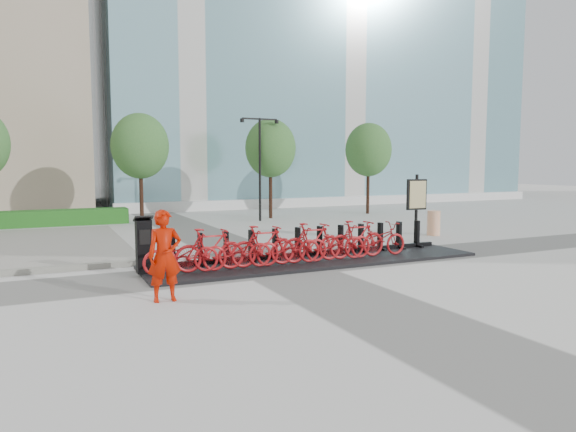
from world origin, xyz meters
name	(u,v)px	position (x,y,z in m)	size (l,w,h in m)	color
ground	(278,267)	(0.00, 0.00, 0.00)	(120.00, 120.00, 0.00)	#BBBBB6
glass_building	(303,52)	(14.00, 26.00, 12.00)	(32.00, 16.00, 24.00)	#467279
hedge_b	(59,218)	(-5.00, 13.20, 0.35)	(6.00, 1.20, 0.70)	#296A23
tree_1	(140,146)	(-1.50, 12.00, 3.59)	(2.60, 2.60, 5.10)	#3C2014
tree_2	(270,148)	(5.00, 12.00, 3.59)	(2.60, 2.60, 5.10)	#3C2014
tree_3	(368,150)	(11.00, 12.00, 3.59)	(2.60, 2.60, 5.10)	#3C2014
streetlamp	(260,157)	(4.00, 11.00, 3.13)	(2.00, 0.20, 5.00)	black
dock_pad	(316,260)	(1.30, 0.30, 0.04)	(9.60, 2.40, 0.08)	black
dock_rail_posts	(310,242)	(1.36, 0.77, 0.51)	(8.02, 0.50, 0.85)	black
bike_0	(181,254)	(-2.60, -0.05, 0.57)	(0.65, 1.85, 0.97)	#A21216
bike_1	(210,250)	(-1.88, -0.05, 0.62)	(0.51, 1.80, 1.08)	#A21216
bike_2	(237,250)	(-1.16, -0.05, 0.57)	(0.65, 1.85, 0.97)	#A21216
bike_3	(264,246)	(-0.44, -0.05, 0.62)	(0.51, 1.80, 1.08)	#A21216
bike_4	(289,246)	(0.28, -0.05, 0.57)	(0.65, 1.85, 0.97)	#A21216
bike_5	(312,242)	(1.00, -0.05, 0.62)	(0.51, 1.80, 1.08)	#A21216
bike_6	(335,242)	(1.72, -0.05, 0.57)	(0.65, 1.85, 0.97)	#A21216
bike_7	(357,239)	(2.44, -0.05, 0.62)	(0.51, 1.80, 1.08)	#A21216
bike_8	(378,239)	(3.16, -0.05, 0.57)	(0.65, 1.85, 0.97)	#A21216
kiosk	(144,245)	(-3.40, 0.43, 0.76)	(0.44, 0.37, 1.42)	black
worker_red	(165,256)	(-3.44, -2.14, 0.91)	(0.67, 0.44, 1.83)	#AC1200
construction_barrel	(434,223)	(8.11, 3.23, 0.48)	(0.50, 0.50, 0.96)	orange
map_sign	(417,197)	(6.34, 2.14, 1.58)	(0.79, 0.17, 2.39)	black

